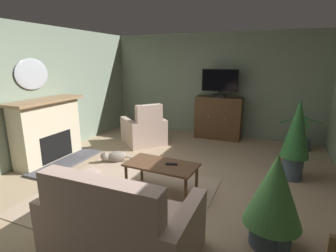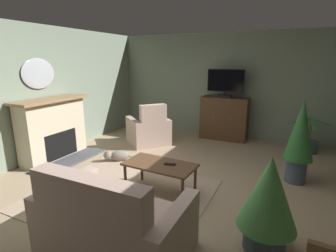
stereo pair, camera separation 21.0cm
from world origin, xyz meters
name	(u,v)px [view 1 (the left image)]	position (x,y,z in m)	size (l,w,h in m)	color
ground_plane	(156,192)	(0.00, 0.00, -0.02)	(6.08, 7.57, 0.04)	tan
wall_back	(212,85)	(0.00, 3.53, 1.32)	(6.08, 0.10, 2.63)	gray
wall_left	(16,97)	(-2.79, 0.00, 1.32)	(0.10, 7.57, 2.63)	gray
rug_central	(123,196)	(-0.37, -0.32, 0.01)	(2.47, 2.17, 0.01)	tan
fireplace	(49,132)	(-2.46, 0.34, 0.59)	(0.88, 1.55, 1.24)	#4C4C51
wall_mirror_oval	(32,74)	(-2.71, 0.34, 1.70)	(0.06, 0.74, 0.59)	#B2B7BF
tv_cabinet	(218,118)	(0.27, 3.18, 0.51)	(1.15, 0.48, 1.07)	#352315
television	(220,82)	(0.27, 3.13, 1.43)	(0.89, 0.20, 0.68)	black
coffee_table	(161,167)	(0.10, -0.01, 0.42)	(1.08, 0.59, 0.47)	brown
tv_remote	(172,164)	(0.26, 0.01, 0.49)	(0.17, 0.05, 0.02)	black
sofa_floral	(120,226)	(0.24, -1.34, 0.32)	(1.51, 0.92, 0.98)	#BC9E8E
armchair_angled_to_table	(144,131)	(-1.25, 2.02, 0.32)	(1.25, 1.24, 1.02)	#BC9E8E
potted_plant_small_fern_corner	(301,142)	(2.18, 3.00, 0.18)	(0.88, 0.97, 0.77)	#3D4C5B
potted_plant_leafy_by_curtain	(274,196)	(1.66, -0.59, 0.58)	(0.61, 0.61, 1.05)	#3D4C5B
potted_plant_tall_palm_by_window	(297,135)	(1.94, 1.29, 0.77)	(0.45, 0.45, 1.39)	#3D4C5B
cat	(115,156)	(-1.25, 0.76, 0.12)	(0.60, 0.47, 0.24)	gray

